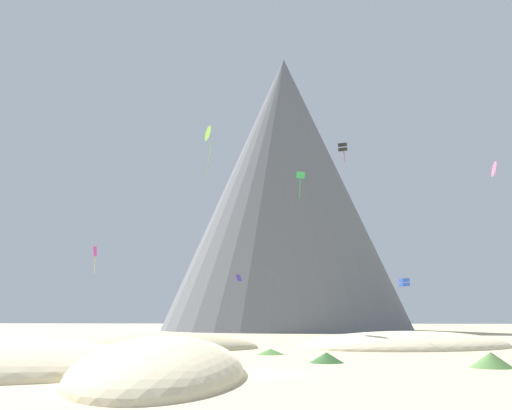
{
  "coord_description": "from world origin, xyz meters",
  "views": [
    {
      "loc": [
        2.18,
        -31.81,
        3.01
      ],
      "look_at": [
        -2.28,
        34.69,
        15.68
      ],
      "focal_mm": 40.97,
      "sensor_mm": 36.0,
      "label": 1
    }
  ],
  "objects": [
    {
      "name": "kite_magenta_low",
      "position": [
        -24.66,
        44.78,
        11.15
      ],
      "size": [
        0.62,
        0.66,
        3.66
      ],
      "rotation": [
        0.0,
        0.0,
        1.68
      ],
      "color": "#D1339E"
    },
    {
      "name": "kite_lime_mid",
      "position": [
        -8.31,
        37.17,
        25.2
      ],
      "size": [
        1.49,
        2.02,
        6.33
      ],
      "rotation": [
        0.0,
        0.0,
        2.08
      ],
      "color": "#8CD133"
    },
    {
      "name": "bush_low_patch",
      "position": [
        0.16,
        15.54,
        0.23
      ],
      "size": [
        3.09,
        3.09,
        0.45
      ],
      "primitive_type": "cone",
      "rotation": [
        0.0,
        0.0,
        2.58
      ],
      "color": "#568442",
      "rests_on": "ground_plane"
    },
    {
      "name": "kite_green_mid",
      "position": [
        2.86,
        29.27,
        17.48
      ],
      "size": [
        0.94,
        0.45,
        2.9
      ],
      "rotation": [
        0.0,
        0.0,
        2.16
      ],
      "color": "green"
    },
    {
      "name": "kite_rainbow_mid",
      "position": [
        22.53,
        27.02,
        17.61
      ],
      "size": [
        0.66,
        1.65,
        1.64
      ],
      "rotation": [
        0.0,
        0.0,
        1.52
      ],
      "color": "#E5668C"
    },
    {
      "name": "rock_massif",
      "position": [
        -0.59,
        97.96,
        28.45
      ],
      "size": [
        73.36,
        73.36,
        62.59
      ],
      "color": "slate",
      "rests_on": "ground_plane"
    },
    {
      "name": "bush_scatter_east",
      "position": [
        -13.16,
        12.22,
        0.26
      ],
      "size": [
        3.05,
        3.05,
        0.53
      ],
      "primitive_type": "cone",
      "rotation": [
        0.0,
        0.0,
        2.52
      ],
      "color": "#568442",
      "rests_on": "ground_plane"
    },
    {
      "name": "kite_indigo_low",
      "position": [
        -5.79,
        50.73,
        8.27
      ],
      "size": [
        0.84,
        1.03,
        0.99
      ],
      "rotation": [
        0.0,
        0.0,
        0.28
      ],
      "color": "#5138B2"
    },
    {
      "name": "ground_plane",
      "position": [
        0.0,
        0.0,
        0.0
      ],
      "size": [
        400.0,
        400.0,
        0.0
      ],
      "primitive_type": "plane",
      "color": "#CCBA8E"
    },
    {
      "name": "kite_blue_low",
      "position": [
        18.27,
        56.33,
        7.87
      ],
      "size": [
        1.48,
        1.46,
        1.23
      ],
      "rotation": [
        0.0,
        0.0,
        5.05
      ],
      "color": "blue"
    },
    {
      "name": "bush_mid_center",
      "position": [
        13.65,
        4.53,
        0.46
      ],
      "size": [
        3.2,
        3.2,
        0.91
      ],
      "primitive_type": "cone",
      "rotation": [
        0.0,
        0.0,
        1.9
      ],
      "color": "#568442",
      "rests_on": "ground_plane"
    },
    {
      "name": "dune_foreground_right",
      "position": [
        -4.9,
        -0.38,
        0.0
      ],
      "size": [
        11.34,
        24.03,
        3.9
      ],
      "primitive_type": "ellipsoid",
      "rotation": [
        0.0,
        0.0,
        1.69
      ],
      "color": "beige",
      "rests_on": "ground_plane"
    },
    {
      "name": "bush_far_right",
      "position": [
        4.14,
        7.57,
        0.34
      ],
      "size": [
        2.4,
        2.4,
        0.68
      ],
      "primitive_type": "cone",
      "rotation": [
        0.0,
        0.0,
        4.77
      ],
      "color": "#386633",
      "rests_on": "ground_plane"
    },
    {
      "name": "kite_black_mid",
      "position": [
        8.6,
        42.5,
        24.76
      ],
      "size": [
        1.3,
        1.35,
        2.72
      ],
      "rotation": [
        0.0,
        0.0,
        5.97
      ],
      "color": "black"
    },
    {
      "name": "dune_midground",
      "position": [
        -9.88,
        21.03,
        0.0
      ],
      "size": [
        21.24,
        18.11,
        2.9
      ],
      "primitive_type": "ellipsoid",
      "rotation": [
        0.0,
        0.0,
        0.55
      ],
      "color": "#CCBA8E",
      "rests_on": "ground_plane"
    },
    {
      "name": "dune_foreground_left",
      "position": [
        13.03,
        27.92,
        0.0
      ],
      "size": [
        27.41,
        24.85,
        3.06
      ],
      "primitive_type": "ellipsoid",
      "rotation": [
        0.0,
        0.0,
        0.5
      ],
      "color": "beige",
      "rests_on": "ground_plane"
    }
  ]
}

